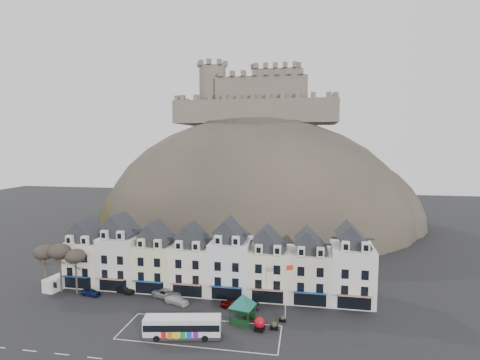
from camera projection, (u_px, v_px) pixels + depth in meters
The scene contains 21 objects.
ground at pixel (184, 336), 50.96m from camera, with size 300.00×300.00×0.00m, color black.
coach_bay_markings at pixel (200, 332), 51.83m from camera, with size 22.00×7.50×0.01m, color silver.
townhouse_terrace at pixel (213, 261), 66.03m from camera, with size 54.40×9.35×11.80m.
castle_hill at pixel (258, 225), 118.25m from camera, with size 100.00×76.00×68.00m.
castle at pixel (259, 99), 121.11m from camera, with size 50.20×22.20×22.00m.
tree_left_far at pixel (44, 253), 65.61m from camera, with size 3.61×3.61×8.24m.
tree_left_mid at pixel (60, 252), 65.05m from camera, with size 3.78×3.78×8.64m.
tree_left_near at pixel (75, 257), 64.60m from camera, with size 3.43×3.43×7.84m.
bus at pixel (183, 326), 50.34m from camera, with size 10.57×4.22×2.91m.
bus_shelter at pixel (243, 301), 54.35m from camera, with size 6.59×6.59×4.28m.
red_buoy at pixel (259, 324), 52.25m from camera, with size 1.57×1.57×1.94m.
flagpole at pixel (286, 288), 55.31m from camera, with size 1.12×0.57×8.45m.
white_van at pixel (58, 282), 67.17m from camera, with size 3.09×5.44×2.34m.
planter_west at pixel (274, 326), 52.51m from camera, with size 1.15×0.80×1.14m.
planter_east at pixel (282, 319), 54.82m from camera, with size 1.00×0.66×0.92m.
car_navy at pixel (91, 292), 64.11m from camera, with size 1.44×3.58×1.22m, color #0C163C.
car_black at pixel (125, 290), 65.24m from camera, with size 1.31×3.75×1.24m, color black.
car_silver at pixel (167, 294), 63.15m from camera, with size 2.45×5.24×1.48m, color #9B9CA2.
car_white at pixel (177, 300), 60.97m from camera, with size 1.80×4.42×1.28m, color silver.
car_maroon at pixel (232, 304), 59.36m from camera, with size 1.46×3.62×1.23m, color #590506.
car_charcoal at pixel (245, 304), 58.98m from camera, with size 1.58×4.53×1.49m, color black.
Camera 1 is at (16.10, -46.41, 26.34)m, focal length 28.00 mm.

